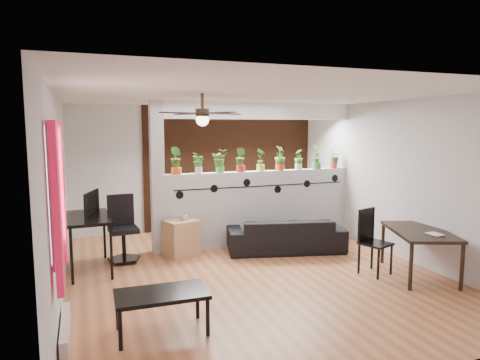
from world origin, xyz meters
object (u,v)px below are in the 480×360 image
object	(u,v)px
potted_plant_4	(261,159)
potted_plant_7	(317,156)
folding_chair	(371,235)
coffee_table	(162,297)
cup	(184,217)
dining_table	(420,235)
potted_plant_3	(241,159)
ceiling_fan	(202,115)
computer_desk	(88,221)
potted_plant_5	(280,157)
sofa	(286,235)
potted_plant_0	(176,160)
potted_plant_1	(198,162)
potted_plant_8	(334,158)
potted_plant_6	(299,159)
potted_plant_2	(220,160)
cube_shelf	(181,238)
office_chair	(123,233)

from	to	relation	value
potted_plant_4	potted_plant_7	size ratio (longest dim) A/B	0.89
folding_chair	coffee_table	bearing A→B (deg)	-166.06
cup	dining_table	size ratio (longest dim) A/B	0.09
potted_plant_3	coffee_table	world-z (taller)	potted_plant_3
ceiling_fan	potted_plant_3	distance (m)	2.29
potted_plant_7	computer_desk	xyz separation A→B (m)	(-4.23, -0.58, -0.84)
potted_plant_5	sofa	world-z (taller)	potted_plant_5
ceiling_fan	potted_plant_0	xyz separation A→B (m)	(0.02, 1.80, -0.71)
potted_plant_1	potted_plant_5	world-z (taller)	potted_plant_5
ceiling_fan	computer_desk	distance (m)	2.45
potted_plant_3	coffee_table	bearing A→B (deg)	-123.96
potted_plant_7	coffee_table	distance (m)	4.78
potted_plant_0	potted_plant_5	world-z (taller)	potted_plant_0
coffee_table	potted_plant_4	bearing A→B (deg)	51.08
potted_plant_8	computer_desk	distance (m)	4.73
potted_plant_6	dining_table	distance (m)	2.75
potted_plant_2	potted_plant_7	world-z (taller)	potted_plant_7
potted_plant_5	folding_chair	world-z (taller)	potted_plant_5
cube_shelf	folding_chair	distance (m)	3.06
potted_plant_5	potted_plant_7	world-z (taller)	potted_plant_7
ceiling_fan	dining_table	world-z (taller)	ceiling_fan
potted_plant_8	computer_desk	world-z (taller)	potted_plant_8
potted_plant_6	ceiling_fan	bearing A→B (deg)	-143.02
potted_plant_3	ceiling_fan	bearing A→B (deg)	-123.80
potted_plant_4	potted_plant_0	bearing A→B (deg)	-180.00
potted_plant_1	potted_plant_3	bearing A→B (deg)	0.00
dining_table	coffee_table	xyz separation A→B (m)	(-3.83, -0.45, -0.21)
potted_plant_0	potted_plant_3	bearing A→B (deg)	0.00
potted_plant_2	folding_chair	world-z (taller)	potted_plant_2
potted_plant_2	potted_plant_7	size ratio (longest dim) A/B	0.89
potted_plant_2	potted_plant_8	xyz separation A→B (m)	(2.37, -0.00, -0.02)
potted_plant_1	dining_table	xyz separation A→B (m)	(2.64, -2.50, -0.94)
potted_plant_0	cube_shelf	distance (m)	1.34
potted_plant_1	potted_plant_8	distance (m)	2.77
potted_plant_8	folding_chair	world-z (taller)	potted_plant_8
potted_plant_1	computer_desk	distance (m)	2.11
potted_plant_1	potted_plant_4	xyz separation A→B (m)	(1.19, 0.00, 0.03)
cube_shelf	ceiling_fan	bearing A→B (deg)	-107.76
potted_plant_2	potted_plant_4	size ratio (longest dim) A/B	1.00
potted_plant_3	potted_plant_7	distance (m)	1.58
ceiling_fan	potted_plant_7	xyz separation A→B (m)	(2.79, 1.80, -0.71)
dining_table	folding_chair	distance (m)	0.69
potted_plant_2	office_chair	distance (m)	2.08
ceiling_fan	computer_desk	size ratio (longest dim) A/B	1.01
potted_plant_2	potted_plant_6	distance (m)	1.58
sofa	folding_chair	xyz separation A→B (m)	(0.67, -1.46, 0.29)
office_chair	coffee_table	xyz separation A→B (m)	(0.15, -2.67, -0.07)
potted_plant_0	cup	distance (m)	1.00
cup	dining_table	xyz separation A→B (m)	(2.99, -2.16, -0.06)
computer_desk	office_chair	size ratio (longest dim) A/B	1.12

